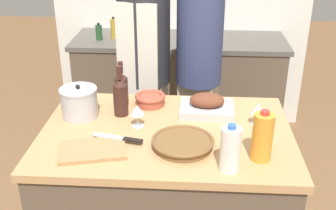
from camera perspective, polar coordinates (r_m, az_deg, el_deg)
name	(u,v)px	position (r m, az deg, el deg)	size (l,w,h in m)	color
kitchen_island	(166,204)	(2.39, -0.21, -13.26)	(1.26, 0.86, 0.93)	brown
back_counter	(179,89)	(3.78, 1.46, 2.24)	(1.81, 0.60, 0.93)	brown
roasting_pan	(207,106)	(2.29, 5.28, -0.09)	(0.29, 0.22, 0.12)	#BCBCC1
wicker_basket	(183,143)	(1.97, 2.02, -5.14)	(0.29, 0.29, 0.05)	brown
cutting_board	(93,150)	(1.98, -10.16, -6.01)	(0.34, 0.26, 0.02)	#AD7F51
stock_pot	(79,102)	(2.28, -11.93, 0.34)	(0.20, 0.20, 0.18)	#B7B7BC
mixing_bowl	(150,99)	(2.38, -2.40, 0.79)	(0.17, 0.17, 0.06)	#A84C38
juice_jug	(262,137)	(1.89, 12.67, -4.22)	(0.09, 0.09, 0.24)	orange
milk_jug	(230,149)	(1.80, 8.44, -5.93)	(0.09, 0.09, 0.22)	white
wine_bottle_green	(120,96)	(2.25, -6.46, 1.24)	(0.08, 0.08, 0.28)	#381E19
wine_bottle_dark	(121,88)	(2.37, -6.33, 2.33)	(0.07, 0.07, 0.26)	#381E19
wine_glass_left	(258,110)	(2.19, 12.13, -0.64)	(0.07, 0.07, 0.11)	silver
wine_glass_right	(137,111)	(2.13, -4.18, -0.80)	(0.07, 0.07, 0.12)	silver
knife_chef	(119,138)	(2.03, -6.61, -4.46)	(0.25, 0.08, 0.01)	#B7B7BC
condiment_bottle_tall	(114,29)	(3.64, -7.37, 10.23)	(0.05, 0.05, 0.18)	#B28E2D
condiment_bottle_short	(99,32)	(3.63, -9.34, 9.69)	(0.05, 0.05, 0.14)	#234C28
person_cook_aproned	(145,64)	(2.97, -3.19, 5.55)	(0.36, 0.38, 1.71)	beige
person_cook_guest	(199,63)	(2.90, 4.21, 5.73)	(0.31, 0.31, 1.75)	beige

